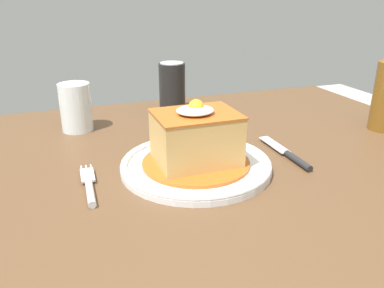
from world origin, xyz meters
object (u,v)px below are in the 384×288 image
object	(u,v)px
main_plate	(196,165)
knife	(291,156)
soda_can	(172,87)
drinking_glass	(76,110)
fork	(89,187)

from	to	relation	value
main_plate	knife	distance (m)	0.18
soda_can	drinking_glass	xyz separation A→B (m)	(-0.24, -0.07, -0.02)
fork	drinking_glass	size ratio (longest dim) A/B	1.35
main_plate	fork	size ratio (longest dim) A/B	1.85
soda_can	knife	bearing A→B (deg)	-72.78
main_plate	drinking_glass	xyz separation A→B (m)	(-0.17, 0.28, 0.04)
main_plate	fork	xyz separation A→B (m)	(-0.18, -0.02, -0.00)
fork	main_plate	bearing A→B (deg)	4.69
knife	drinking_glass	size ratio (longest dim) A/B	1.57
main_plate	drinking_glass	distance (m)	0.33
main_plate	drinking_glass	bearing A→B (deg)	121.84
main_plate	fork	world-z (taller)	main_plate
soda_can	drinking_glass	world-z (taller)	soda_can
main_plate	soda_can	world-z (taller)	soda_can
drinking_glass	knife	bearing A→B (deg)	-40.12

